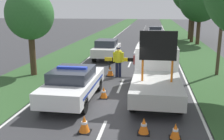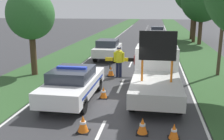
% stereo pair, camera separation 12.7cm
% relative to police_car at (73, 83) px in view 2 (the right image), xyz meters
% --- Properties ---
extents(ground_plane, '(160.00, 160.00, 0.00)m').
position_rel_police_car_xyz_m(ground_plane, '(1.82, 0.53, -0.77)').
color(ground_plane, '#333335').
extents(lane_markings, '(7.19, 66.49, 0.01)m').
position_rel_police_car_xyz_m(lane_markings, '(1.82, 17.29, -0.77)').
color(lane_markings, silver).
rests_on(lane_markings, ground).
extents(grass_verge_left, '(3.75, 120.00, 0.03)m').
position_rel_police_car_xyz_m(grass_verge_left, '(-3.70, 20.53, -0.76)').
color(grass_verge_left, '#2D5128').
rests_on(grass_verge_left, ground).
extents(grass_verge_right, '(3.75, 120.00, 0.03)m').
position_rel_police_car_xyz_m(grass_verge_right, '(7.35, 20.53, -0.76)').
color(grass_verge_right, '#2D5128').
rests_on(grass_verge_right, ground).
extents(police_car, '(1.90, 4.78, 1.57)m').
position_rel_police_car_xyz_m(police_car, '(0.00, 0.00, 0.00)').
color(police_car, white).
rests_on(police_car, ground).
extents(work_truck, '(2.09, 5.54, 3.16)m').
position_rel_police_car_xyz_m(work_truck, '(3.65, 1.44, 0.29)').
color(work_truck, white).
rests_on(work_truck, ground).
extents(road_barrier, '(2.83, 0.08, 1.08)m').
position_rel_police_car_xyz_m(road_barrier, '(1.97, 4.73, 0.12)').
color(road_barrier, black).
rests_on(road_barrier, ground).
extents(police_officer, '(0.64, 0.41, 1.80)m').
position_rel_police_car_xyz_m(police_officer, '(1.46, 4.28, 0.29)').
color(police_officer, '#191E38').
rests_on(police_officer, ground).
extents(pedestrian_civilian, '(0.59, 0.37, 1.63)m').
position_rel_police_car_xyz_m(pedestrian_civilian, '(2.64, 4.13, 0.18)').
color(pedestrian_civilian, '#232326').
rests_on(pedestrian_civilian, ground).
extents(traffic_cone_near_police, '(0.43, 0.43, 0.59)m').
position_rel_police_car_xyz_m(traffic_cone_near_police, '(1.27, -2.99, -0.48)').
color(traffic_cone_near_police, black).
rests_on(traffic_cone_near_police, ground).
extents(traffic_cone_centre_front, '(0.39, 0.39, 0.54)m').
position_rel_police_car_xyz_m(traffic_cone_centre_front, '(1.29, 0.42, -0.51)').
color(traffic_cone_centre_front, black).
rests_on(traffic_cone_centre_front, ground).
extents(traffic_cone_near_truck, '(0.38, 0.38, 0.53)m').
position_rel_police_car_xyz_m(traffic_cone_near_truck, '(4.23, -2.99, -0.51)').
color(traffic_cone_near_truck, black).
rests_on(traffic_cone_near_truck, ground).
extents(traffic_cone_behind_barrier, '(0.45, 0.45, 0.62)m').
position_rel_police_car_xyz_m(traffic_cone_behind_barrier, '(0.95, 4.42, -0.47)').
color(traffic_cone_behind_barrier, black).
rests_on(traffic_cone_behind_barrier, ground).
extents(traffic_cone_lane_edge, '(0.41, 0.41, 0.56)m').
position_rel_police_car_xyz_m(traffic_cone_lane_edge, '(3.23, -2.80, -0.50)').
color(traffic_cone_lane_edge, black).
rests_on(traffic_cone_lane_edge, ground).
extents(queued_car_van_white, '(1.77, 4.04, 1.57)m').
position_rel_police_car_xyz_m(queued_car_van_white, '(-0.17, 9.60, 0.05)').
color(queued_car_van_white, silver).
rests_on(queued_car_van_white, ground).
extents(queued_car_hatch_blue, '(1.70, 4.08, 1.45)m').
position_rel_police_car_xyz_m(queued_car_hatch_blue, '(3.83, 15.02, -0.01)').
color(queued_car_hatch_blue, navy).
rests_on(queued_car_hatch_blue, ground).
extents(queued_car_wagon_maroon, '(1.92, 3.97, 1.37)m').
position_rel_police_car_xyz_m(queued_car_wagon_maroon, '(3.86, 20.52, -0.05)').
color(queued_car_wagon_maroon, maroon).
rests_on(queued_car_wagon_maroon, ground).
extents(queued_car_sedan_silver, '(1.86, 4.07, 1.48)m').
position_rel_police_car_xyz_m(queued_car_sedan_silver, '(3.75, 25.85, 0.01)').
color(queued_car_sedan_silver, '#B2B2B7').
rests_on(queued_car_sedan_silver, ground).
extents(roadside_tree_near_left, '(2.80, 2.80, 5.13)m').
position_rel_police_car_xyz_m(roadside_tree_near_left, '(-3.72, 3.87, 2.85)').
color(roadside_tree_near_left, '#42301E').
rests_on(roadside_tree_near_left, ground).
extents(roadside_tree_mid_left, '(4.50, 4.50, 7.18)m').
position_rel_police_car_xyz_m(roadside_tree_mid_left, '(8.35, 19.32, 4.03)').
color(roadside_tree_mid_left, '#42301E').
rests_on(roadside_tree_mid_left, ground).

